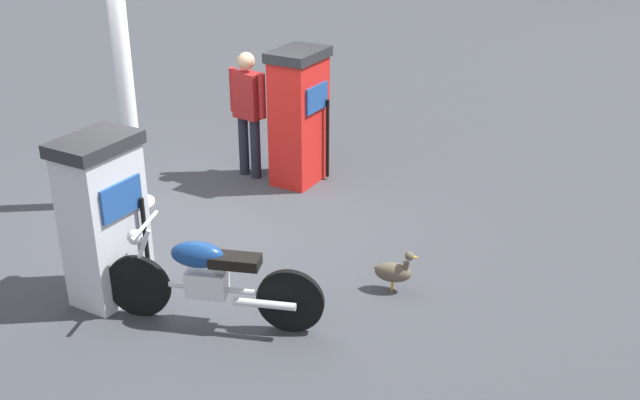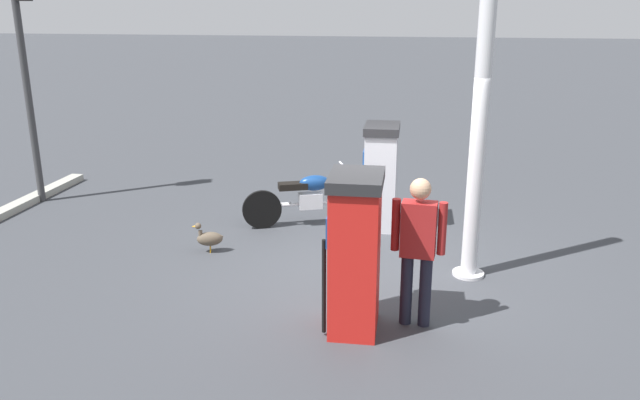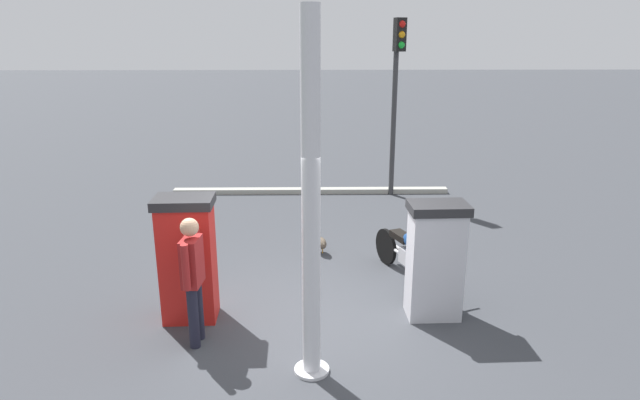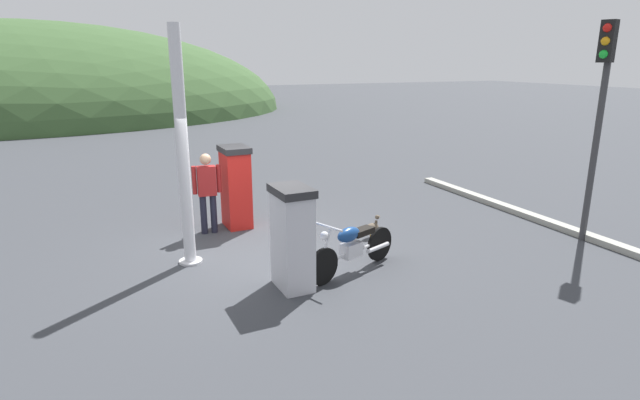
# 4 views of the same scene
# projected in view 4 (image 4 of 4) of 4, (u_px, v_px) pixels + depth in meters

# --- Properties ---
(ground_plane) EXTENTS (120.00, 120.00, 0.00)m
(ground_plane) POSITION_uv_depth(u_px,v_px,m) (255.00, 253.00, 9.28)
(ground_plane) COLOR #383A3F
(fuel_pump_near) EXTENTS (0.57, 0.78, 1.60)m
(fuel_pump_near) POSITION_uv_depth(u_px,v_px,m) (293.00, 237.00, 7.66)
(fuel_pump_near) COLOR silver
(fuel_pump_near) RESTS_ON ground
(fuel_pump_far) EXTENTS (0.59, 0.77, 1.71)m
(fuel_pump_far) POSITION_uv_depth(u_px,v_px,m) (236.00, 186.00, 10.53)
(fuel_pump_far) COLOR red
(fuel_pump_far) RESTS_ON ground
(motorcycle_near_pump) EXTENTS (1.89, 0.87, 0.94)m
(motorcycle_near_pump) POSITION_uv_depth(u_px,v_px,m) (352.00, 246.00, 8.29)
(motorcycle_near_pump) COLOR black
(motorcycle_near_pump) RESTS_ON ground
(attendant_person) EXTENTS (0.58, 0.24, 1.64)m
(attendant_person) POSITION_uv_depth(u_px,v_px,m) (207.00, 188.00, 10.09)
(attendant_person) COLOR #1E1E2D
(attendant_person) RESTS_ON ground
(wandering_duck) EXTENTS (0.43, 0.28, 0.44)m
(wandering_duck) POSITION_uv_depth(u_px,v_px,m) (372.00, 227.00, 10.01)
(wandering_duck) COLOR brown
(wandering_duck) RESTS_ON ground
(roadside_traffic_light) EXTENTS (0.40, 0.29, 4.08)m
(roadside_traffic_light) POSITION_uv_depth(u_px,v_px,m) (601.00, 96.00, 9.16)
(roadside_traffic_light) COLOR #38383A
(roadside_traffic_light) RESTS_ON ground
(canopy_support_pole) EXTENTS (0.40, 0.40, 3.96)m
(canopy_support_pole) POSITION_uv_depth(u_px,v_px,m) (183.00, 154.00, 8.32)
(canopy_support_pole) COLOR silver
(canopy_support_pole) RESTS_ON ground
(road_edge_kerb) EXTENTS (0.27, 6.68, 0.12)m
(road_edge_kerb) POSITION_uv_depth(u_px,v_px,m) (514.00, 210.00, 11.70)
(road_edge_kerb) COLOR #9E9E93
(road_edge_kerb) RESTS_ON ground
(distant_hill_main) EXTENTS (34.01, 26.23, 11.75)m
(distant_hill_main) POSITION_uv_depth(u_px,v_px,m) (25.00, 113.00, 33.47)
(distant_hill_main) COLOR #38562D
(distant_hill_main) RESTS_ON ground
(distant_hill_secondary) EXTENTS (26.47, 27.01, 8.24)m
(distant_hill_secondary) POSITION_uv_depth(u_px,v_px,m) (29.00, 111.00, 34.97)
(distant_hill_secondary) COLOR #4C5142
(distant_hill_secondary) RESTS_ON ground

